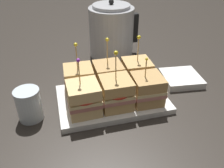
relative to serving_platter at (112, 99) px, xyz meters
name	(u,v)px	position (x,y,z in m)	size (l,w,h in m)	color
ground_plane	(112,101)	(0.00, 0.00, -0.01)	(6.00, 6.00, 0.00)	#2D2823
serving_platter	(112,99)	(0.00, 0.00, 0.00)	(0.33, 0.21, 0.02)	white
sandwich_front_left	(84,98)	(-0.09, -0.05, 0.05)	(0.09, 0.09, 0.16)	#DBB77A
sandwich_front_center	(116,93)	(0.00, -0.04, 0.05)	(0.09, 0.09, 0.17)	tan
sandwich_front_right	(147,89)	(0.09, -0.05, 0.05)	(0.09, 0.09, 0.14)	tan
sandwich_back_left	(79,81)	(-0.09, 0.05, 0.05)	(0.09, 0.09, 0.17)	tan
sandwich_back_center	(108,77)	(0.00, 0.05, 0.05)	(0.09, 0.09, 0.17)	tan
sandwich_back_right	(137,73)	(0.09, 0.04, 0.05)	(0.09, 0.09, 0.17)	tan
kettle_steel	(112,31)	(0.09, 0.33, 0.10)	(0.20, 0.18, 0.23)	#B7BABF
drinking_glass	(29,105)	(-0.24, -0.02, 0.04)	(0.07, 0.07, 0.09)	silver
napkin_stack	(181,78)	(0.27, 0.05, 0.00)	(0.14, 0.14, 0.02)	white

